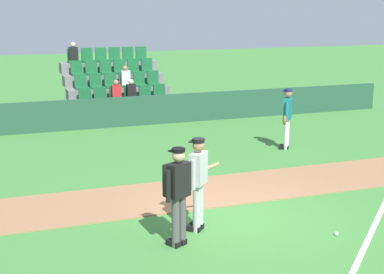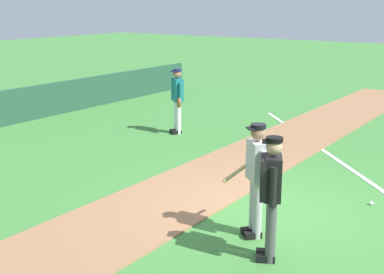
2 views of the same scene
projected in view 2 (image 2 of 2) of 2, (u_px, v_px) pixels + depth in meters
The scene contains 7 objects.
ground_plane at pixel (267, 210), 8.99m from camera, with size 80.00×80.00×0.00m, color #42843A.
infield_dirt_path at pixel (188, 190), 9.91m from camera, with size 28.00×2.04×0.03m, color #9E704C.
foul_line_chalk at pixel (353, 170), 11.09m from camera, with size 12.00×0.10×0.01m, color white.
batter_grey_jersey at pixel (256, 176), 7.77m from camera, with size 0.75×0.68×1.76m.
umpire_home_plate at pixel (271, 192), 7.02m from camera, with size 0.54×0.44×1.76m.
runner_teal_jersey at pixel (177, 99), 14.03m from camera, with size 0.50×0.56×1.76m.
baseball at pixel (371, 203), 9.20m from camera, with size 0.07×0.07×0.07m, color white.
Camera 2 is at (-7.62, -3.75, 3.47)m, focal length 48.78 mm.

